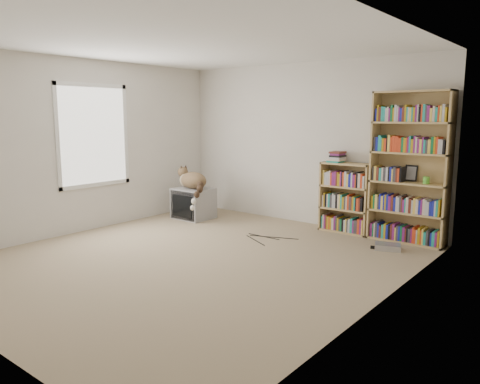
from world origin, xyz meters
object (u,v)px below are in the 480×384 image
Objects in this scene: dvd_player at (388,247)px; bookcase_short at (346,200)px; crt_tv at (194,203)px; cat at (193,183)px; bookcase_tall at (410,172)px.

bookcase_short is at bearing 127.13° from dvd_player.
bookcase_short reaches higher than crt_tv.
crt_tv is 1.84× the size of dvd_player.
bookcase_short reaches higher than cat.
bookcase_tall reaches higher than dvd_player.
cat is 0.37× the size of bookcase_tall.
cat is 0.72× the size of bookcase_short.
bookcase_tall is at bearing 12.91° from crt_tv.
bookcase_tall reaches higher than crt_tv.
dvd_player is at bearing -94.95° from bookcase_tall.
crt_tv is at bearing -167.02° from bookcase_tall.
bookcase_tall is 1.01m from bookcase_short.
dvd_player is at bearing 7.74° from cat.
crt_tv is at bearing 135.87° from cat.
cat reaches higher than crt_tv.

